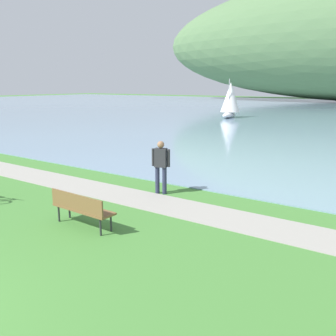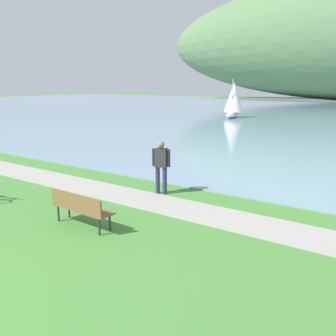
# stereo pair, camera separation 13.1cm
# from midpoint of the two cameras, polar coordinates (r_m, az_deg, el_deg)

# --- Properties ---
(shoreline_path) EXTENTS (60.00, 1.50, 0.01)m
(shoreline_path) POSITION_cam_midpoint_polar(r_m,az_deg,el_deg) (11.11, -2.45, -5.27)
(shoreline_path) COLOR #A39E93
(shoreline_path) RESTS_ON ground
(park_bench_near_camera) EXTENTS (1.81, 0.54, 0.88)m
(park_bench_near_camera) POSITION_cam_midpoint_polar(r_m,az_deg,el_deg) (9.34, -13.67, -5.86)
(park_bench_near_camera) COLOR brown
(park_bench_near_camera) RESTS_ON ground
(person_at_shoreline) EXTENTS (0.59, 0.32, 1.71)m
(person_at_shoreline) POSITION_cam_midpoint_polar(r_m,az_deg,el_deg) (11.73, -1.43, 0.63)
(person_at_shoreline) COLOR #282D47
(person_at_shoreline) RESTS_ON ground
(sailboat_nearest_to_shore) EXTENTS (2.27, 3.44, 3.92)m
(sailboat_nearest_to_shore) POSITION_cam_midpoint_polar(r_m,az_deg,el_deg) (39.26, 9.48, 10.37)
(sailboat_nearest_to_shore) COLOR white
(sailboat_nearest_to_shore) RESTS_ON bay_water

